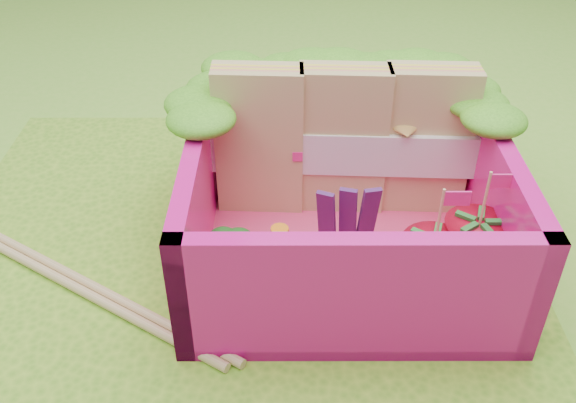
# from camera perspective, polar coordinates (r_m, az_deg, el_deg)

# --- Properties ---
(ground) EXTENTS (14.00, 14.00, 0.00)m
(ground) POSITION_cam_1_polar(r_m,az_deg,el_deg) (2.83, -4.94, -5.76)
(ground) COLOR #78C637
(ground) RESTS_ON ground
(placemat) EXTENTS (2.60, 2.60, 0.03)m
(placemat) POSITION_cam_1_polar(r_m,az_deg,el_deg) (2.82, -4.95, -5.53)
(placemat) COLOR #61A425
(placemat) RESTS_ON ground
(bento_floor) EXTENTS (1.30, 1.30, 0.05)m
(bento_floor) POSITION_cam_1_polar(r_m,az_deg,el_deg) (2.87, 4.86, -3.64)
(bento_floor) COLOR #F53E79
(bento_floor) RESTS_ON placemat
(bento_box) EXTENTS (1.30, 1.30, 0.55)m
(bento_box) POSITION_cam_1_polar(r_m,az_deg,el_deg) (2.71, 5.12, 0.43)
(bento_box) COLOR #E8138D
(bento_box) RESTS_ON placemat
(lettuce_ruffle) EXTENTS (1.43, 0.77, 0.11)m
(lettuce_ruffle) POSITION_cam_1_polar(r_m,az_deg,el_deg) (2.95, 4.78, 11.02)
(lettuce_ruffle) COLOR #368D19
(lettuce_ruffle) RESTS_ON bento_box
(sandwich_stack) EXTENTS (1.25, 0.23, 0.69)m
(sandwich_stack) POSITION_cam_1_polar(r_m,az_deg,el_deg) (2.88, 4.93, 5.35)
(sandwich_stack) COLOR tan
(sandwich_stack) RESTS_ON bento_floor
(broccoli) EXTENTS (0.31, 0.31, 0.25)m
(broccoli) POSITION_cam_1_polar(r_m,az_deg,el_deg) (2.52, -5.46, -4.24)
(broccoli) COLOR #6D994A
(broccoli) RESTS_ON bento_floor
(carrot_sticks) EXTENTS (0.13, 0.16, 0.29)m
(carrot_sticks) POSITION_cam_1_polar(r_m,az_deg,el_deg) (2.49, -1.37, -5.59)
(carrot_sticks) COLOR orange
(carrot_sticks) RESTS_ON bento_floor
(purple_wedges) EXTENTS (0.24, 0.07, 0.38)m
(purple_wedges) POSITION_cam_1_polar(r_m,az_deg,el_deg) (2.63, 5.29, -1.91)
(purple_wedges) COLOR #3F1753
(purple_wedges) RESTS_ON bento_floor
(strawberry_left) EXTENTS (0.26, 0.26, 0.50)m
(strawberry_left) POSITION_cam_1_polar(r_m,az_deg,el_deg) (2.56, 12.60, -5.59)
(strawberry_left) COLOR red
(strawberry_left) RESTS_ON bento_floor
(strawberry_right) EXTENTS (0.27, 0.27, 0.51)m
(strawberry_right) POSITION_cam_1_polar(r_m,az_deg,el_deg) (2.67, 16.21, -4.11)
(strawberry_right) COLOR red
(strawberry_right) RESTS_ON bento_floor
(snap_peas) EXTENTS (0.63, 0.51, 0.05)m
(snap_peas) POSITION_cam_1_polar(r_m,az_deg,el_deg) (2.71, 13.50, -6.01)
(snap_peas) COLOR #55A533
(snap_peas) RESTS_ON bento_floor
(chopsticks) EXTENTS (1.95, 1.24, 0.04)m
(chopsticks) POSITION_cam_1_polar(r_m,az_deg,el_deg) (3.00, -22.07, -4.63)
(chopsticks) COLOR tan
(chopsticks) RESTS_ON placemat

